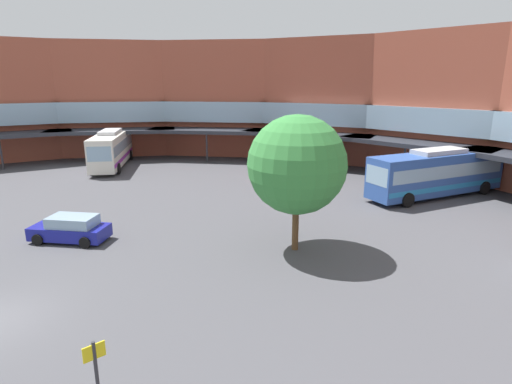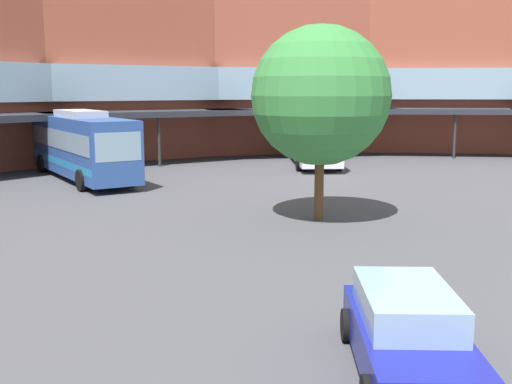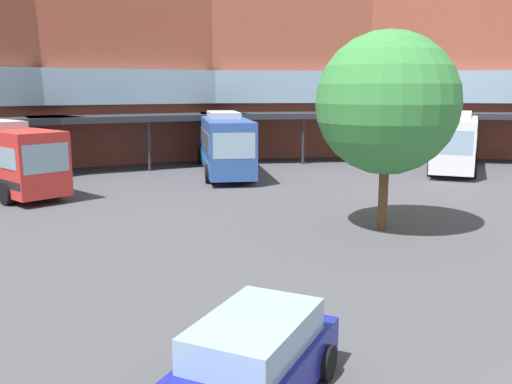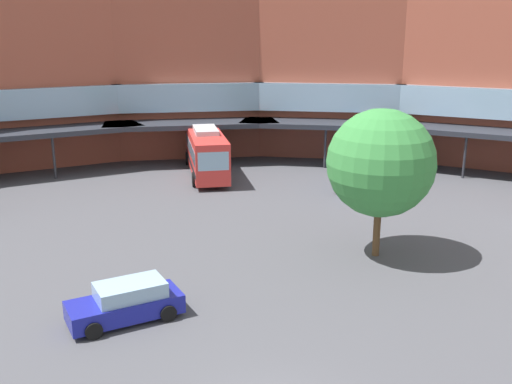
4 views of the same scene
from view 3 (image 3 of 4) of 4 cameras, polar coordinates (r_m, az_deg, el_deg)
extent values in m
cube|color=#9E4C38|center=(48.40, 19.08, 11.79)|extent=(15.10, 13.60, 13.67)
cube|color=#8CADC6|center=(47.79, 19.08, 10.17)|extent=(14.10, 12.90, 2.39)
cube|color=#282B33|center=(43.48, 19.75, 7.43)|extent=(13.87, 12.02, 0.40)
cylinder|color=#2D2D33|center=(42.01, 19.94, 4.99)|extent=(0.20, 0.20, 3.42)
cube|color=#9E4C38|center=(46.18, 3.06, 12.42)|extent=(15.62, 10.36, 13.67)
cube|color=#8CADC6|center=(45.56, 3.20, 10.73)|extent=(14.33, 10.12, 2.39)
cube|color=#282B33|center=(41.31, 4.40, 7.88)|extent=(14.97, 8.47, 0.40)
cylinder|color=#2D2D33|center=(39.87, 4.87, 5.32)|extent=(0.20, 0.20, 3.42)
cube|color=#9E4C38|center=(43.30, -13.73, 12.27)|extent=(14.45, 6.00, 13.67)
cube|color=#8CADC6|center=(42.69, -13.45, 10.47)|extent=(13.01, 6.24, 2.39)
cube|color=#282B33|center=(38.48, -11.72, 7.50)|extent=(14.45, 4.00, 0.40)
cylinder|color=#2D2D33|center=(37.08, -10.95, 4.77)|extent=(0.20, 0.20, 3.42)
cube|color=#2D519E|center=(35.96, -3.36, 5.14)|extent=(6.41, 12.55, 3.18)
cube|color=#8CADC6|center=(35.93, -3.37, 5.74)|extent=(6.22, 11.86, 1.02)
cube|color=#267FBF|center=(36.06, -3.35, 3.73)|extent=(6.35, 12.32, 0.38)
cube|color=#8CADC6|center=(29.85, -2.27, 4.77)|extent=(2.21, 0.84, 1.40)
cube|color=#B2B2B7|center=(35.84, -3.40, 7.95)|extent=(3.14, 4.80, 0.36)
cylinder|color=black|center=(32.14, -0.33, 2.01)|extent=(0.64, 1.14, 1.10)
cylinder|color=black|center=(31.87, -4.96, 1.90)|extent=(0.64, 1.14, 1.10)
cylinder|color=black|center=(40.40, -2.06, 3.77)|extent=(0.64, 1.14, 1.10)
cylinder|color=black|center=(40.19, -5.75, 3.68)|extent=(0.64, 1.14, 1.10)
cube|color=#8CADC6|center=(26.96, -20.81, 3.26)|extent=(2.10, 0.84, 1.33)
cylinder|color=black|center=(29.21, -19.87, 0.51)|extent=(0.65, 1.14, 1.10)
cylinder|color=black|center=(28.21, -24.34, -0.14)|extent=(0.65, 1.14, 1.10)
cube|color=white|center=(39.56, 19.83, 4.99)|extent=(10.23, 9.45, 3.14)
cube|color=#8CADC6|center=(39.53, 19.86, 5.54)|extent=(9.75, 9.04, 1.00)
cube|color=purple|center=(39.64, 19.75, 3.73)|extent=(10.08, 9.32, 0.38)
cube|color=#8CADC6|center=(33.89, 19.57, 4.82)|extent=(1.57, 1.75, 1.38)
cube|color=#B2B2B7|center=(39.44, 19.99, 7.52)|extent=(4.25, 4.05, 0.36)
cylinder|color=black|center=(35.84, 21.52, 2.16)|extent=(1.02, 0.95, 1.10)
cylinder|color=black|center=(35.91, 17.48, 2.43)|extent=(1.02, 0.95, 1.10)
cylinder|color=black|center=(43.54, 21.54, 3.53)|extent=(1.02, 0.95, 1.10)
cylinder|color=black|center=(43.60, 18.21, 3.74)|extent=(1.02, 0.95, 1.10)
cube|color=navy|center=(9.84, -0.77, -18.48)|extent=(4.58, 4.11, 0.75)
cube|color=#8CADC6|center=(9.73, -0.11, -14.36)|extent=(3.06, 2.87, 0.60)
cylinder|color=black|center=(10.84, 7.24, -16.99)|extent=(0.66, 0.58, 0.66)
cylinder|color=black|center=(11.45, -1.68, -15.33)|extent=(0.66, 0.58, 0.66)
cylinder|color=brown|center=(21.64, 12.98, 0.57)|extent=(0.36, 0.36, 3.35)
sphere|color=#38843D|center=(21.34, 13.33, 8.89)|extent=(5.32, 5.32, 5.32)
camera|label=1|loc=(28.25, 65.40, 12.35)|focal=29.36mm
camera|label=2|loc=(6.69, -87.38, -1.98)|focal=42.81mm
camera|label=4|loc=(17.95, 109.90, 15.14)|focal=40.56mm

